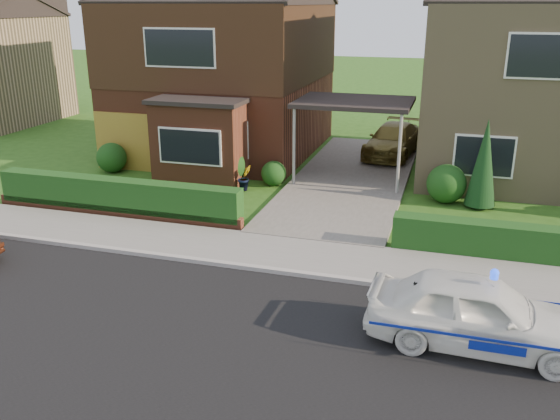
% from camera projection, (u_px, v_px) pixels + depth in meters
% --- Properties ---
extents(ground, '(120.00, 120.00, 0.00)m').
position_uv_depth(ground, '(243.00, 346.00, 10.67)').
color(ground, '#265115').
rests_on(ground, ground).
extents(road, '(60.00, 6.00, 0.02)m').
position_uv_depth(road, '(243.00, 346.00, 10.67)').
color(road, black).
rests_on(road, ground).
extents(kerb, '(60.00, 0.16, 0.12)m').
position_uv_depth(kerb, '(289.00, 273.00, 13.40)').
color(kerb, '#9E9993').
rests_on(kerb, ground).
extents(sidewalk, '(60.00, 2.00, 0.10)m').
position_uv_depth(sidewalk, '(301.00, 255.00, 14.36)').
color(sidewalk, slate).
rests_on(sidewalk, ground).
extents(driveway, '(3.80, 12.00, 0.12)m').
position_uv_depth(driveway, '(351.00, 178.00, 20.59)').
color(driveway, '#666059').
rests_on(driveway, ground).
extents(house_left, '(7.50, 9.53, 7.25)m').
position_uv_depth(house_left, '(224.00, 56.00, 23.53)').
color(house_left, brown).
rests_on(house_left, ground).
extents(house_right, '(7.50, 8.06, 7.25)m').
position_uv_depth(house_right, '(536.00, 69.00, 20.53)').
color(house_right, '#96805C').
rests_on(house_right, ground).
extents(carport_link, '(3.80, 3.00, 2.77)m').
position_uv_depth(carport_link, '(354.00, 104.00, 19.68)').
color(carport_link, black).
rests_on(carport_link, ground).
extents(garage_door, '(2.20, 0.10, 2.10)m').
position_uv_depth(garage_door, '(123.00, 142.00, 21.55)').
color(garage_door, brown).
rests_on(garage_door, ground).
extents(dwarf_wall, '(7.70, 0.25, 0.36)m').
position_uv_depth(dwarf_wall, '(116.00, 211.00, 16.96)').
color(dwarf_wall, brown).
rests_on(dwarf_wall, ground).
extents(hedge_left, '(7.50, 0.55, 0.90)m').
position_uv_depth(hedge_left, '(119.00, 216.00, 17.16)').
color(hedge_left, '#103311').
rests_on(hedge_left, ground).
extents(hedge_right, '(7.50, 0.55, 0.80)m').
position_uv_depth(hedge_right, '(553.00, 265.00, 13.94)').
color(hedge_right, '#103311').
rests_on(hedge_right, ground).
extents(shrub_left_far, '(1.08, 1.08, 1.08)m').
position_uv_depth(shrub_left_far, '(112.00, 158.00, 21.37)').
color(shrub_left_far, '#103311').
rests_on(shrub_left_far, ground).
extents(shrub_left_mid, '(1.32, 1.32, 1.32)m').
position_uv_depth(shrub_left_mid, '(226.00, 165.00, 19.93)').
color(shrub_left_mid, '#103311').
rests_on(shrub_left_mid, ground).
extents(shrub_left_near, '(0.84, 0.84, 0.84)m').
position_uv_depth(shrub_left_near, '(274.00, 173.00, 19.85)').
color(shrub_left_near, '#103311').
rests_on(shrub_left_near, ground).
extents(shrub_right_near, '(1.20, 1.20, 1.20)m').
position_uv_depth(shrub_right_near, '(446.00, 184.00, 18.10)').
color(shrub_right_near, '#103311').
rests_on(shrub_right_near, ground).
extents(conifer_a, '(0.90, 0.90, 2.60)m').
position_uv_depth(conifer_a, '(483.00, 166.00, 17.41)').
color(conifer_a, black).
rests_on(conifer_a, ground).
extents(police_car, '(3.58, 3.95, 1.49)m').
position_uv_depth(police_car, '(478.00, 313.00, 10.45)').
color(police_car, white).
rests_on(police_car, ground).
extents(driveway_car, '(2.18, 4.32, 1.20)m').
position_uv_depth(driveway_car, '(393.00, 140.00, 23.26)').
color(driveway_car, brown).
rests_on(driveway_car, driveway).
extents(potted_plant_a, '(0.45, 0.38, 0.73)m').
position_uv_depth(potted_plant_a, '(195.00, 174.00, 20.03)').
color(potted_plant_a, gray).
rests_on(potted_plant_a, ground).
extents(potted_plant_b, '(0.59, 0.59, 0.84)m').
position_uv_depth(potted_plant_b, '(245.00, 178.00, 19.30)').
color(potted_plant_b, gray).
rests_on(potted_plant_b, ground).
extents(potted_plant_c, '(0.61, 0.61, 0.83)m').
position_uv_depth(potted_plant_c, '(174.00, 201.00, 17.12)').
color(potted_plant_c, gray).
rests_on(potted_plant_c, ground).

